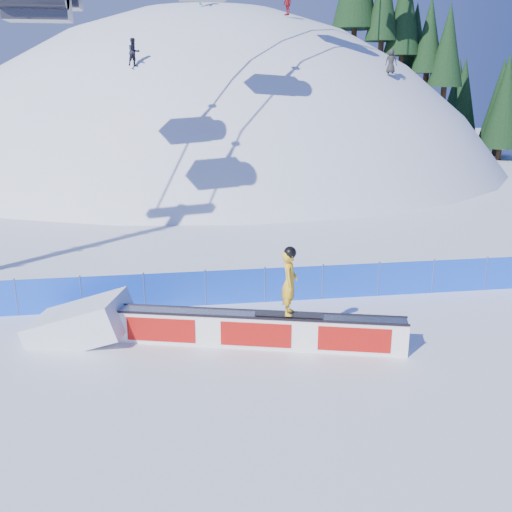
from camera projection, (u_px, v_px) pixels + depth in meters
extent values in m
plane|color=white|center=(329.00, 360.00, 15.26)|extent=(160.00, 160.00, 0.00)
sphere|color=white|center=(216.00, 332.00, 60.21)|extent=(64.00, 64.00, 64.00)
cylinder|color=#311F13|center=(355.00, 43.00, 56.09)|extent=(0.50, 0.50, 1.40)
cylinder|color=#311F13|center=(368.00, 55.00, 57.44)|extent=(0.50, 0.50, 1.40)
cylinder|color=#311F13|center=(389.00, 58.00, 54.55)|extent=(0.50, 0.50, 1.40)
cylinder|color=#311F13|center=(415.00, 85.00, 56.82)|extent=(0.50, 0.50, 1.40)
cone|color=black|center=(419.00, 45.00, 55.75)|extent=(2.75, 2.75, 6.25)
cylinder|color=#311F13|center=(433.00, 81.00, 50.83)|extent=(0.50, 0.50, 1.40)
cone|color=black|center=(438.00, 27.00, 49.54)|extent=(3.42, 3.42, 7.76)
cylinder|color=#311F13|center=(423.00, 96.00, 57.95)|extent=(0.50, 0.50, 1.40)
cone|color=black|center=(428.00, 38.00, 56.37)|extent=(4.32, 4.32, 9.82)
cylinder|color=#311F13|center=(460.00, 126.00, 56.20)|extent=(0.50, 0.50, 1.40)
cone|color=black|center=(464.00, 88.00, 55.15)|extent=(2.69, 2.69, 6.12)
cylinder|color=#311F13|center=(485.00, 154.00, 56.14)|extent=(0.50, 0.50, 1.40)
cone|color=black|center=(491.00, 104.00, 54.79)|extent=(3.63, 3.63, 8.24)
cylinder|color=#311F13|center=(484.00, 151.00, 58.06)|extent=(0.50, 0.50, 1.40)
cone|color=black|center=(489.00, 100.00, 56.61)|extent=(3.91, 3.91, 8.88)
cylinder|color=#311F13|center=(499.00, 154.00, 55.66)|extent=(0.50, 0.50, 1.40)
cone|color=black|center=(504.00, 113.00, 54.53)|extent=(2.96, 2.96, 6.72)
cube|color=blue|center=(294.00, 284.00, 19.35)|extent=(22.00, 0.03, 1.20)
cylinder|color=#414E76|center=(16.00, 296.00, 18.05)|extent=(0.05, 0.05, 1.30)
cylinder|color=#414E76|center=(81.00, 293.00, 18.34)|extent=(0.05, 0.05, 1.30)
cylinder|color=#414E76|center=(144.00, 290.00, 18.62)|extent=(0.05, 0.05, 1.30)
cylinder|color=#414E76|center=(206.00, 287.00, 18.91)|extent=(0.05, 0.05, 1.30)
cylinder|color=#414E76|center=(265.00, 284.00, 19.19)|extent=(0.05, 0.05, 1.30)
cylinder|color=#414E76|center=(323.00, 281.00, 19.47)|extent=(0.05, 0.05, 1.30)
cylinder|color=#414E76|center=(379.00, 278.00, 19.76)|extent=(0.05, 0.05, 1.30)
cylinder|color=#414E76|center=(433.00, 275.00, 20.04)|extent=(0.05, 0.05, 1.30)
cylinder|color=#414E76|center=(486.00, 273.00, 20.32)|extent=(0.05, 0.05, 1.30)
cube|color=white|center=(257.00, 331.00, 15.98)|extent=(8.12, 2.69, 0.93)
cube|color=#9698A3|center=(257.00, 315.00, 15.84)|extent=(8.05, 2.69, 0.04)
cube|color=black|center=(256.00, 318.00, 15.57)|extent=(7.99, 2.22, 0.06)
cube|color=black|center=(258.00, 311.00, 16.09)|extent=(7.99, 2.22, 0.06)
cube|color=red|center=(256.00, 335.00, 15.72)|extent=(7.59, 2.10, 0.70)
cube|color=red|center=(258.00, 327.00, 16.23)|extent=(7.59, 2.10, 0.70)
cube|color=black|center=(289.00, 314.00, 15.72)|extent=(1.90, 0.82, 0.04)
imported|color=yellow|center=(289.00, 283.00, 15.45)|extent=(0.61, 0.76, 1.81)
sphere|color=black|center=(290.00, 253.00, 15.21)|extent=(0.34, 0.34, 0.34)
imported|color=black|center=(134.00, 52.00, 35.14)|extent=(1.01, 0.96, 1.65)
imported|color=#A51721|center=(287.00, 4.00, 43.43)|extent=(0.75, 1.05, 1.65)
imported|color=black|center=(391.00, 61.00, 40.26)|extent=(0.96, 0.84, 1.65)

